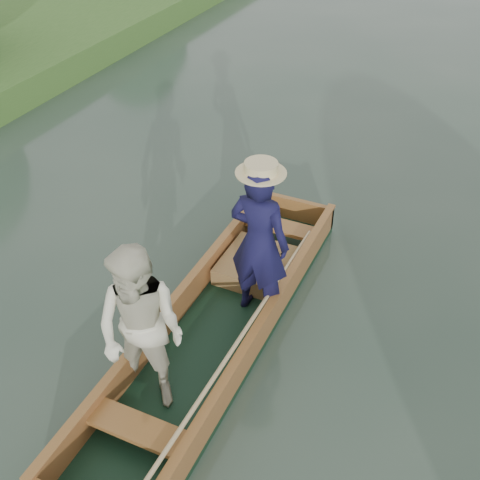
% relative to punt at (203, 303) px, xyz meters
% --- Properties ---
extents(ground, '(120.00, 120.00, 0.00)m').
position_rel_punt_xyz_m(ground, '(0.02, 0.25, -0.71)').
color(ground, '#283D30').
rests_on(ground, ground).
extents(punt, '(1.28, 5.00, 2.00)m').
position_rel_punt_xyz_m(punt, '(0.00, 0.00, 0.00)').
color(punt, black).
rests_on(punt, ground).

